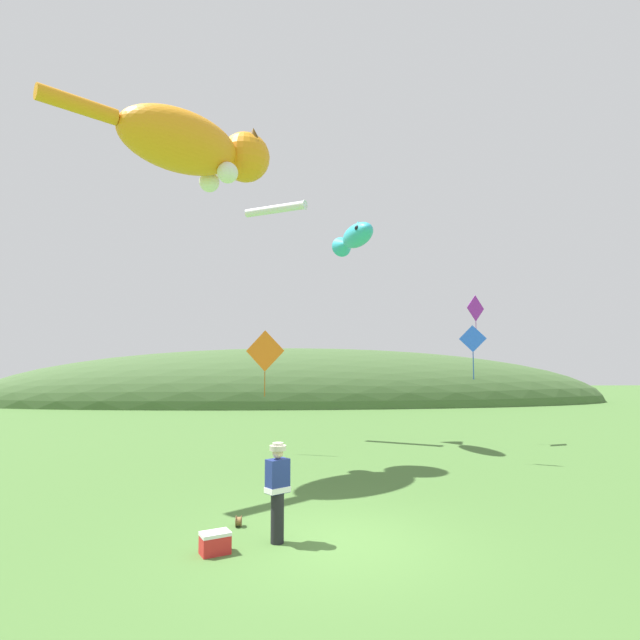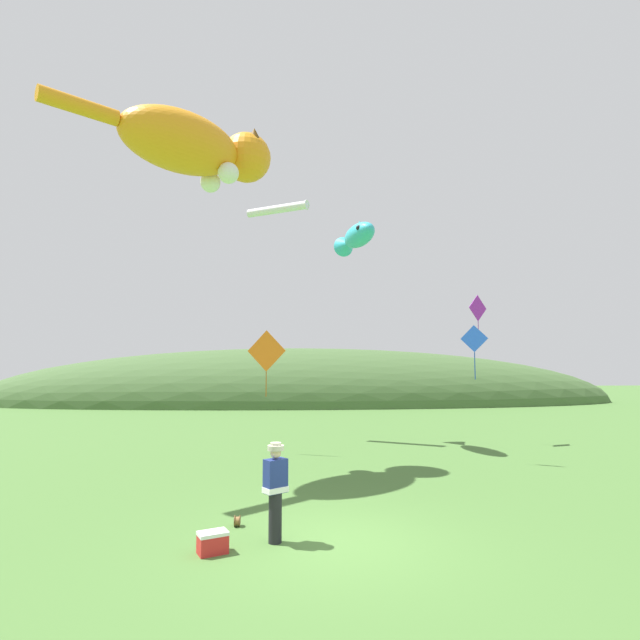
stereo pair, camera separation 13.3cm
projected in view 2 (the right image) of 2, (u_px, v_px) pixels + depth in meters
ground_plane at (333, 543)px, 8.94m from camera, size 120.00×120.00×0.00m
distant_hill_ridge at (300, 403)px, 40.60m from camera, size 51.97×13.14×8.85m
festival_attendant at (275, 488)px, 9.05m from camera, size 0.49×0.46×1.77m
kite_spool at (237, 521)px, 9.87m from camera, size 0.12×0.21×0.21m
picnic_cooler at (213, 542)px, 8.48m from camera, size 0.58×0.50×0.36m
kite_giant_cat at (196, 147)px, 15.79m from camera, size 5.97×5.03×2.20m
kite_fish_windsock at (356, 237)px, 20.52m from camera, size 1.58×3.45×1.03m
kite_tube_streamer at (278, 209)px, 22.14m from camera, size 2.83×1.80×0.44m
kite_diamond_blue at (474, 339)px, 16.54m from camera, size 0.78×0.48×1.80m
kite_diamond_violet at (478, 309)px, 20.72m from camera, size 0.96×0.58×2.00m
kite_diamond_orange at (266, 351)px, 18.20m from camera, size 1.42×0.54×2.41m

